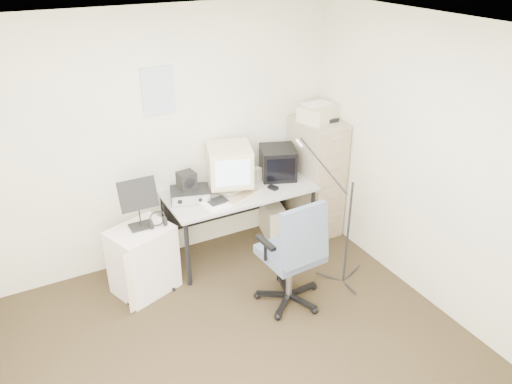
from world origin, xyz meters
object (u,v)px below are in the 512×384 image
filing_cabinet (316,177)px  side_cart (143,260)px  desk (240,221)px  office_chair (290,251)px

filing_cabinet → side_cart: size_ratio=1.97×
desk → filing_cabinet: bearing=1.8°
desk → side_cart: desk is taller
desk → office_chair: bearing=-88.6°
filing_cabinet → side_cart: (-2.04, -0.19, -0.32)m
office_chair → desk: bearing=87.8°
desk → side_cart: size_ratio=2.27×
filing_cabinet → desk: size_ratio=0.87×
filing_cabinet → office_chair: filing_cabinet is taller
desk → office_chair: office_chair is taller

